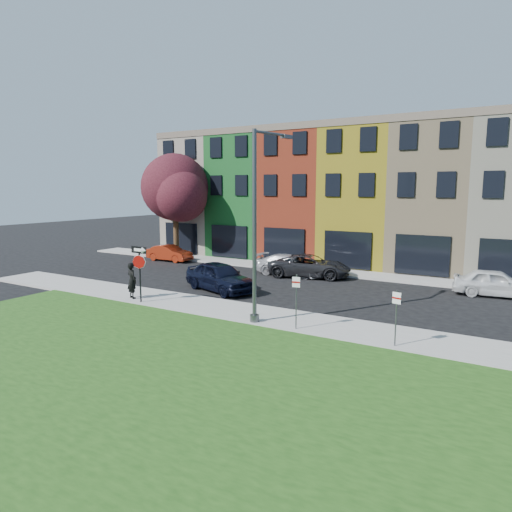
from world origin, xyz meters
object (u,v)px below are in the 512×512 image
Objects in this scene: stop_sign at (139,263)px; man at (132,280)px; street_lamp at (258,227)px; sedan_near at (220,277)px.

man is (-0.95, 0.38, -1.07)m from stop_sign.
stop_sign is 0.35× the size of street_lamp.
sedan_near is 0.65× the size of street_lamp.
man is 0.23× the size of street_lamp.
sedan_near is at bearing 73.80° from stop_sign.
sedan_near is (2.63, 4.14, -0.23)m from man.
sedan_near is at bearing -103.03° from man.
stop_sign is 0.54× the size of sedan_near.
man reaches higher than sedan_near.
street_lamp reaches higher than man.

